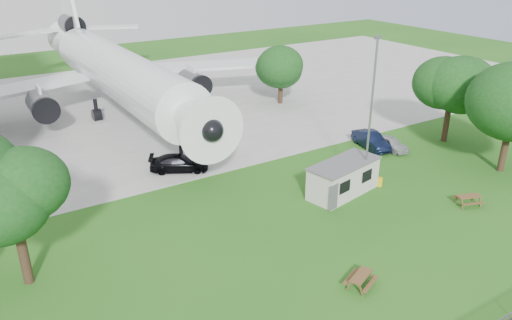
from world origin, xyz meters
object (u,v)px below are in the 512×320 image
airliner (114,69)px  site_cabin (343,178)px  picnic_east (467,205)px  picnic_west (360,286)px

airliner → site_cabin: (8.39, -29.19, -3.96)m
site_cabin → picnic_east: 9.41m
airliner → picnic_west: bearing=-87.9°
airliner → site_cabin: 30.63m
airliner → picnic_west: size_ratio=26.52×
airliner → picnic_east: airliner is taller
picnic_west → picnic_east: size_ratio=1.00×
picnic_west → picnic_east: (13.63, 2.94, 0.00)m
airliner → picnic_west: airliner is taller
picnic_west → picnic_east: bearing=-11.2°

